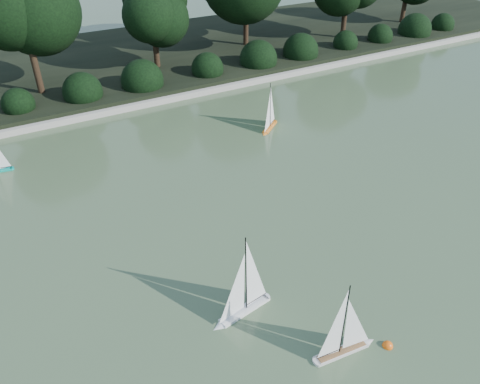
{
  "coord_description": "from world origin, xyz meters",
  "views": [
    {
      "loc": [
        -4.42,
        -4.07,
        5.83
      ],
      "look_at": [
        -0.67,
        2.54,
        0.7
      ],
      "focal_mm": 35.0,
      "sensor_mm": 36.0,
      "label": 1
    }
  ],
  "objects_px": {
    "race_buoy": "(387,346)",
    "sailboat_white_b": "(348,341)",
    "sailboat_white_a": "(240,303)",
    "sailboat_orange": "(269,122)"
  },
  "relations": [
    {
      "from": "sailboat_white_a",
      "to": "race_buoy",
      "type": "bearing_deg",
      "value": -45.42
    },
    {
      "from": "sailboat_orange",
      "to": "race_buoy",
      "type": "xyz_separation_m",
      "value": [
        -2.37,
        -7.03,
        -0.21
      ]
    },
    {
      "from": "sailboat_white_b",
      "to": "race_buoy",
      "type": "relative_size",
      "value": 9.08
    },
    {
      "from": "sailboat_white_b",
      "to": "race_buoy",
      "type": "height_order",
      "value": "sailboat_white_b"
    },
    {
      "from": "sailboat_white_a",
      "to": "sailboat_white_b",
      "type": "relative_size",
      "value": 1.08
    },
    {
      "from": "sailboat_white_b",
      "to": "race_buoy",
      "type": "distance_m",
      "value": 0.68
    },
    {
      "from": "sailboat_white_a",
      "to": "sailboat_orange",
      "type": "distance_m",
      "value": 6.71
    },
    {
      "from": "sailboat_white_b",
      "to": "sailboat_orange",
      "type": "height_order",
      "value": "sailboat_white_b"
    },
    {
      "from": "race_buoy",
      "to": "sailboat_white_b",
      "type": "bearing_deg",
      "value": 157.97
    },
    {
      "from": "sailboat_white_a",
      "to": "sailboat_white_b",
      "type": "height_order",
      "value": "sailboat_white_a"
    }
  ]
}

